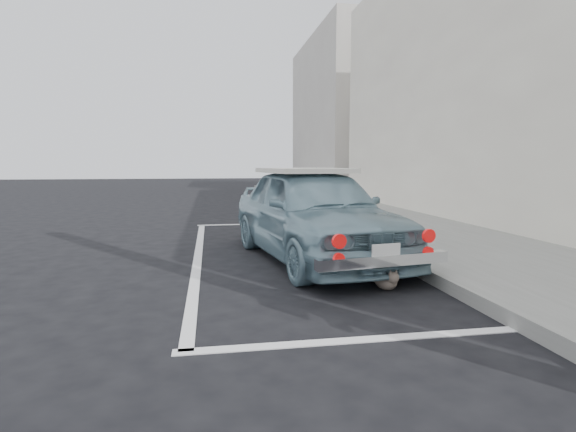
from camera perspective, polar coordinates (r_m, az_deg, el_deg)
name	(u,v)px	position (r m, az deg, el deg)	size (l,w,h in m)	color
ground	(293,322)	(4.08, 0.60, -13.31)	(80.00, 80.00, 0.00)	black
sidewalk	(486,256)	(7.09, 23.82, -4.64)	(2.80, 40.00, 0.15)	slate
building_far	(341,115)	(24.93, 6.81, 12.61)	(3.50, 10.00, 8.00)	#B5ACA4
pline_rear	(366,339)	(3.75, 9.85, -15.19)	(3.00, 0.12, 0.01)	silver
pline_front	(263,224)	(10.44, -3.16, -1.01)	(3.00, 0.12, 0.01)	silver
pline_side	(198,257)	(6.92, -11.36, -5.07)	(0.12, 7.00, 0.01)	silver
retro_coupe	(314,212)	(6.54, 3.29, 0.48)	(2.23, 4.22, 1.37)	#799DAA
cat	(387,279)	(5.14, 12.41, -7.87)	(0.27, 0.49, 0.26)	#736858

